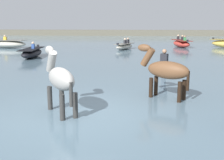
{
  "coord_description": "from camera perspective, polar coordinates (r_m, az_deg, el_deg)",
  "views": [
    {
      "loc": [
        1.65,
        -7.48,
        2.88
      ],
      "look_at": [
        0.92,
        2.22,
        0.83
      ],
      "focal_mm": 45.44,
      "sensor_mm": 36.0,
      "label": 1
    }
  ],
  "objects": [
    {
      "name": "ground_plane",
      "position": [
        8.19,
        -7.7,
        -8.82
      ],
      "size": [
        120.0,
        120.0,
        0.0
      ],
      "primitive_type": "plane",
      "color": "#666051"
    },
    {
      "name": "water_surface",
      "position": [
        17.77,
        -1.1,
        3.11
      ],
      "size": [
        90.0,
        90.0,
        0.33
      ],
      "primitive_type": "cube",
      "color": "slate",
      "rests_on": "ground"
    },
    {
      "name": "horse_lead_grey",
      "position": [
        7.94,
        -10.39,
        -0.01
      ],
      "size": [
        1.39,
        1.82,
        2.14
      ],
      "color": "gray",
      "rests_on": "ground"
    },
    {
      "name": "horse_trailing_bay",
      "position": [
        9.49,
        10.75,
        1.71
      ],
      "size": [
        1.79,
        1.33,
        2.09
      ],
      "color": "brown",
      "rests_on": "ground"
    },
    {
      "name": "boat_mid_channel",
      "position": [
        28.66,
        13.78,
        7.16
      ],
      "size": [
        1.75,
        3.41,
        1.16
      ],
      "color": "#BC382D",
      "rests_on": "water_surface"
    },
    {
      "name": "boat_near_port",
      "position": [
        28.87,
        -20.48,
        6.84
      ],
      "size": [
        4.01,
        1.71,
        1.23
      ],
      "color": "#B2AD9E",
      "rests_on": "water_surface"
    },
    {
      "name": "boat_distant_west",
      "position": [
        25.65,
        2.5,
        6.8
      ],
      "size": [
        1.91,
        2.75,
        1.0
      ],
      "color": "#B2AD9E",
      "rests_on": "water_surface"
    },
    {
      "name": "boat_distant_east",
      "position": [
        20.8,
        -15.82,
        5.27
      ],
      "size": [
        1.23,
        3.42,
        1.1
      ],
      "color": "black",
      "rests_on": "water_surface"
    },
    {
      "name": "person_wading_close",
      "position": [
        13.02,
        10.4,
        2.81
      ],
      "size": [
        0.38,
        0.32,
        1.63
      ],
      "color": "#383842",
      "rests_on": "ground"
    },
    {
      "name": "far_shoreline",
      "position": [
        49.3,
        2.38,
        9.28
      ],
      "size": [
        80.0,
        2.4,
        1.28
      ],
      "primitive_type": "cube",
      "color": "#605B4C",
      "rests_on": "ground"
    }
  ]
}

